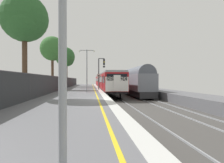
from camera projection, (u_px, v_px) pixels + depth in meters
ground at (136, 107)px, 15.92m from camera, size 17.40×110.00×1.21m
commuter_train_at_platform at (105, 81)px, 43.72m from camera, size 2.83×41.39×3.81m
freight_train_adjacent_track at (121, 80)px, 46.75m from camera, size 2.60×44.91×4.41m
signal_gantry at (100, 70)px, 32.37m from camera, size 1.10×0.24×4.98m
speed_limit_sign at (99, 80)px, 29.65m from camera, size 0.59×0.08×2.42m
platform_lamp_mid at (87, 67)px, 25.02m from camera, size 2.00×0.20×5.25m
platform_back_fence at (30, 86)px, 15.06m from camera, size 0.07×99.00×2.00m
background_tree_left at (67, 60)px, 51.02m from camera, size 3.71×3.71×8.63m
background_tree_centre at (65, 58)px, 41.52m from camera, size 3.94×3.94×8.21m
background_tree_right at (24, 20)px, 17.06m from camera, size 3.98×3.98×8.73m
background_tree_back at (52, 50)px, 31.78m from camera, size 3.80×3.80×8.31m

